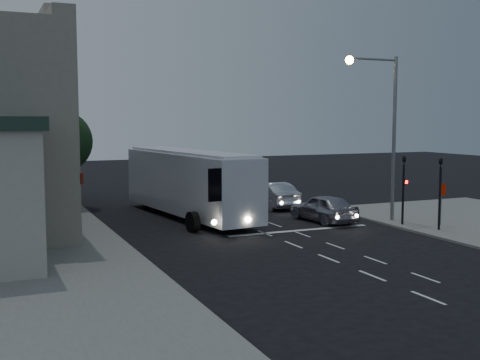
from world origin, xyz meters
name	(u,v)px	position (x,y,z in m)	size (l,w,h in m)	color
ground	(283,241)	(0.00, 0.00, 0.00)	(120.00, 120.00, 0.00)	black
road_markings	(276,227)	(1.29, 3.31, 0.00)	(8.00, 30.55, 0.01)	silver
tour_bus	(189,182)	(-1.90, 8.20, 2.12)	(4.20, 13.02, 3.92)	silver
car_suv	(324,208)	(4.52, 3.80, 0.78)	(1.85, 4.60, 1.57)	#9695A3
car_sedan_a	(272,195)	(4.41, 9.98, 0.82)	(1.73, 4.96, 1.63)	silver
car_sedan_b	(234,186)	(4.35, 16.17, 0.77)	(2.15, 5.30, 1.54)	#ACB2C1
car_sedan_c	(203,180)	(3.77, 21.41, 0.72)	(2.40, 5.22, 1.45)	silver
car_extra	(191,174)	(4.39, 26.16, 0.81)	(1.71, 4.90, 1.61)	#9999A1
traffic_signal_main	(404,182)	(7.60, 0.78, 2.42)	(0.25, 0.35, 4.10)	black
traffic_signal_side	(440,185)	(8.30, -1.20, 2.42)	(0.18, 0.15, 4.10)	black
regulatory_sign	(442,198)	(9.30, -0.24, 1.60)	(0.45, 0.12, 2.20)	slate
streetlight	(385,119)	(7.34, 2.20, 5.73)	(3.32, 0.44, 9.00)	slate
street_tree	(61,139)	(-8.21, 15.02, 4.50)	(4.00, 4.00, 6.20)	black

